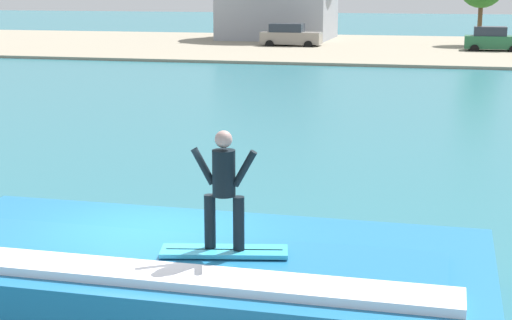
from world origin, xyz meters
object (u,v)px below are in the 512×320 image
wave_crest (192,277)px  surfboard (224,251)px  surfer (224,184)px  car_near_shore (290,36)px  car_far_shore (493,40)px

wave_crest → surfboard: 0.93m
surfboard → surfer: 0.96m
surfboard → surfer: (-0.00, 0.03, 0.96)m
surfboard → wave_crest: bearing=147.5°
car_near_shore → car_far_shore: (14.89, -1.12, -0.00)m
car_near_shore → surfer: bearing=-79.5°
wave_crest → car_near_shore: size_ratio=1.88×
surfboard → car_near_shore: car_near_shore is taller
surfer → car_far_shore: size_ratio=0.41×
surfboard → surfer: bearing=99.8°
car_near_shore → car_far_shore: same height
wave_crest → car_far_shore: bearing=82.6°
surfboard → surfer: size_ratio=1.09×
wave_crest → car_far_shore: 48.95m
surfboard → car_far_shore: 49.27m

